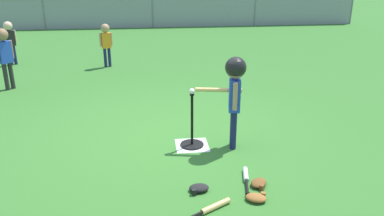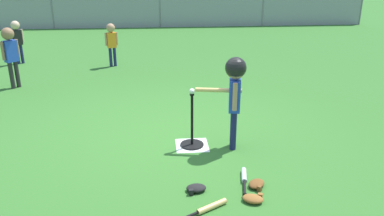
{
  "view_description": "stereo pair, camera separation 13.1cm",
  "coord_description": "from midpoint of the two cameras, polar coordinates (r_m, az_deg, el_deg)",
  "views": [
    {
      "loc": [
        -0.27,
        -5.16,
        2.36
      ],
      "look_at": [
        0.29,
        -0.38,
        0.55
      ],
      "focal_mm": 36.37,
      "sensor_mm": 36.0,
      "label": 1
    },
    {
      "loc": [
        -0.14,
        -5.17,
        2.36
      ],
      "look_at": [
        0.29,
        -0.38,
        0.55
      ],
      "focal_mm": 36.37,
      "sensor_mm": 36.0,
      "label": 2
    }
  ],
  "objects": [
    {
      "name": "glove_by_plate",
      "position": [
        4.49,
        10.31,
        -10.92
      ],
      "size": [
        0.27,
        0.27,
        0.07
      ],
      "color": "brown",
      "rests_on": "ground_plane"
    },
    {
      "name": "glove_tossed_aside",
      "position": [
        4.35,
        1.47,
        -11.68
      ],
      "size": [
        0.23,
        0.18,
        0.07
      ],
      "color": "black",
      "rests_on": "ground_plane"
    },
    {
      "name": "fielder_deep_left",
      "position": [
        8.36,
        -24.7,
        7.77
      ],
      "size": [
        0.26,
        0.28,
        1.2
      ],
      "color": "#262626",
      "rests_on": "ground_plane"
    },
    {
      "name": "fielder_near_right",
      "position": [
        10.44,
        -23.97,
        9.58
      ],
      "size": [
        0.26,
        0.23,
        1.05
      ],
      "color": "#191E4C",
      "rests_on": "ground_plane"
    },
    {
      "name": "batting_tee",
      "position": [
        5.3,
        0.71,
        -4.32
      ],
      "size": [
        0.32,
        0.32,
        0.75
      ],
      "color": "black",
      "rests_on": "ground_plane"
    },
    {
      "name": "fielder_deep_right",
      "position": [
        9.5,
        -11.35,
        9.89
      ],
      "size": [
        0.29,
        0.2,
        1.02
      ],
      "color": "#191E4C",
      "rests_on": "ground_plane"
    },
    {
      "name": "outfield_fence",
      "position": [
        15.3,
        -4.47,
        14.0
      ],
      "size": [
        16.06,
        0.06,
        1.15
      ],
      "color": "slate",
      "rests_on": "ground_plane"
    },
    {
      "name": "batter_child",
      "position": [
        5.02,
        7.01,
        3.42
      ],
      "size": [
        0.64,
        0.35,
        1.25
      ],
      "color": "#191E4C",
      "rests_on": "ground_plane"
    },
    {
      "name": "glove_near_bats",
      "position": [
        4.24,
        9.86,
        -12.97
      ],
      "size": [
        0.27,
        0.23,
        0.07
      ],
      "color": "brown",
      "rests_on": "ground_plane"
    },
    {
      "name": "ground_plane",
      "position": [
        5.68,
        -2.59,
        -3.94
      ],
      "size": [
        60.0,
        60.0,
        0.0
      ],
      "primitive_type": "plane",
      "color": "#336B28"
    },
    {
      "name": "home_plate",
      "position": [
        5.35,
        0.7,
        -5.48
      ],
      "size": [
        0.44,
        0.44,
        0.01
      ],
      "primitive_type": "cube",
      "color": "white",
      "rests_on": "ground_plane"
    },
    {
      "name": "baseball_on_tee",
      "position": [
        5.06,
        0.74,
        2.47
      ],
      "size": [
        0.07,
        0.07,
        0.07
      ],
      "primitive_type": "sphere",
      "color": "white",
      "rests_on": "batting_tee"
    },
    {
      "name": "spare_bat_silver",
      "position": [
        4.59,
        8.47,
        -10.11
      ],
      "size": [
        0.16,
        0.56,
        0.06
      ],
      "color": "silver",
      "rests_on": "ground_plane"
    },
    {
      "name": "spare_bat_wood",
      "position": [
        4.05,
        3.02,
        -14.55
      ],
      "size": [
        0.65,
        0.4,
        0.06
      ],
      "color": "#DBB266",
      "rests_on": "ground_plane"
    }
  ]
}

